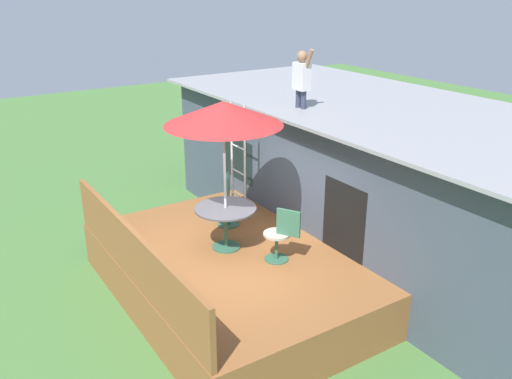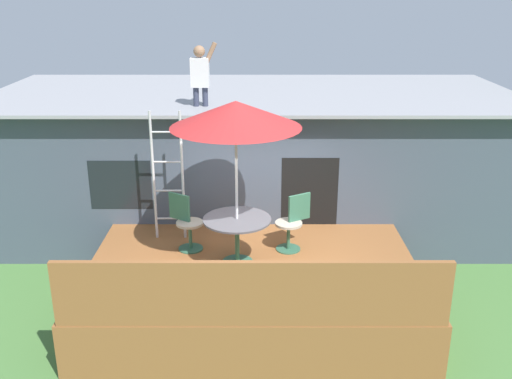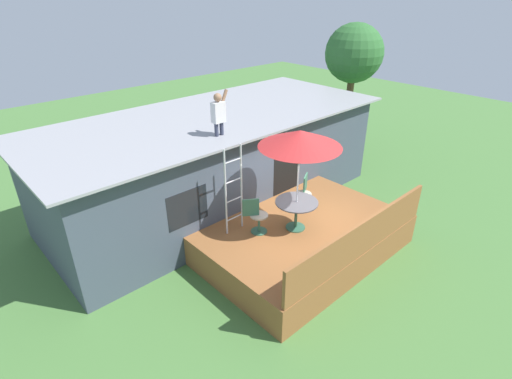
{
  "view_description": "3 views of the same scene",
  "coord_description": "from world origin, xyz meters",
  "px_view_note": "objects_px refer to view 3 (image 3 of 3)",
  "views": [
    {
      "loc": [
        7.03,
        -4.01,
        5.1
      ],
      "look_at": [
        -0.59,
        0.91,
        1.58
      ],
      "focal_mm": 38.08,
      "sensor_mm": 36.0,
      "label": 1
    },
    {
      "loc": [
        0.05,
        -7.92,
        4.89
      ],
      "look_at": [
        0.09,
        0.96,
        1.7
      ],
      "focal_mm": 40.21,
      "sensor_mm": 36.0,
      "label": 2
    },
    {
      "loc": [
        -6.55,
        -5.32,
        6.19
      ],
      "look_at": [
        -0.72,
        1.01,
        1.69
      ],
      "focal_mm": 27.64,
      "sensor_mm": 36.0,
      "label": 3
    }
  ],
  "objects_px": {
    "person_figure": "(219,111)",
    "patio_chair_right": "(304,193)",
    "patio_umbrella": "(300,139)",
    "backyard_tree": "(354,54)",
    "step_ladder": "(234,190)",
    "patio_chair_left": "(256,216)",
    "patio_table": "(296,207)"
  },
  "relations": [
    {
      "from": "patio_chair_left",
      "to": "patio_umbrella",
      "type": "bearing_deg",
      "value": -0.0
    },
    {
      "from": "patio_umbrella",
      "to": "person_figure",
      "type": "relative_size",
      "value": 2.29
    },
    {
      "from": "patio_chair_left",
      "to": "patio_chair_right",
      "type": "xyz_separation_m",
      "value": [
        1.72,
        -0.02,
        0.0
      ]
    },
    {
      "from": "person_figure",
      "to": "patio_chair_left",
      "type": "xyz_separation_m",
      "value": [
        -0.16,
        -1.51,
        -2.2
      ]
    },
    {
      "from": "step_ladder",
      "to": "patio_chair_left",
      "type": "xyz_separation_m",
      "value": [
        0.32,
        -0.42,
        -0.64
      ]
    },
    {
      "from": "patio_table",
      "to": "person_figure",
      "type": "relative_size",
      "value": 0.94
    },
    {
      "from": "patio_table",
      "to": "patio_chair_left",
      "type": "relative_size",
      "value": 1.13
    },
    {
      "from": "patio_table",
      "to": "backyard_tree",
      "type": "relative_size",
      "value": 0.21
    },
    {
      "from": "patio_chair_right",
      "to": "backyard_tree",
      "type": "relative_size",
      "value": 0.19
    },
    {
      "from": "person_figure",
      "to": "patio_chair_left",
      "type": "bearing_deg",
      "value": -96.18
    },
    {
      "from": "patio_table",
      "to": "patio_chair_left",
      "type": "height_order",
      "value": "patio_chair_left"
    },
    {
      "from": "step_ladder",
      "to": "person_figure",
      "type": "height_order",
      "value": "person_figure"
    },
    {
      "from": "backyard_tree",
      "to": "patio_chair_right",
      "type": "bearing_deg",
      "value": -153.02
    },
    {
      "from": "patio_table",
      "to": "person_figure",
      "type": "distance_m",
      "value": 2.99
    },
    {
      "from": "patio_table",
      "to": "patio_chair_right",
      "type": "height_order",
      "value": "patio_chair_right"
    },
    {
      "from": "patio_umbrella",
      "to": "patio_chair_left",
      "type": "relative_size",
      "value": 2.76
    },
    {
      "from": "step_ladder",
      "to": "backyard_tree",
      "type": "height_order",
      "value": "backyard_tree"
    },
    {
      "from": "patio_umbrella",
      "to": "backyard_tree",
      "type": "distance_m",
      "value": 8.5
    },
    {
      "from": "person_figure",
      "to": "patio_chair_right",
      "type": "distance_m",
      "value": 3.1
    },
    {
      "from": "patio_table",
      "to": "backyard_tree",
      "type": "bearing_deg",
      "value": 27.41
    },
    {
      "from": "patio_table",
      "to": "person_figure",
      "type": "xyz_separation_m",
      "value": [
        -0.68,
        2.05,
        2.07
      ]
    },
    {
      "from": "patio_umbrella",
      "to": "patio_chair_left",
      "type": "xyz_separation_m",
      "value": [
        -0.84,
        0.53,
        -1.89
      ]
    },
    {
      "from": "patio_chair_left",
      "to": "patio_chair_right",
      "type": "distance_m",
      "value": 1.72
    },
    {
      "from": "patio_chair_left",
      "to": "backyard_tree",
      "type": "bearing_deg",
      "value": 54.25
    },
    {
      "from": "step_ladder",
      "to": "backyard_tree",
      "type": "xyz_separation_m",
      "value": [
        8.69,
        2.95,
        1.82
      ]
    },
    {
      "from": "patio_table",
      "to": "patio_chair_left",
      "type": "bearing_deg",
      "value": 147.69
    },
    {
      "from": "patio_chair_left",
      "to": "patio_chair_right",
      "type": "relative_size",
      "value": 1.0
    },
    {
      "from": "step_ladder",
      "to": "patio_umbrella",
      "type": "bearing_deg",
      "value": -39.41
    },
    {
      "from": "patio_chair_left",
      "to": "patio_chair_right",
      "type": "height_order",
      "value": "same"
    },
    {
      "from": "person_figure",
      "to": "patio_chair_right",
      "type": "height_order",
      "value": "person_figure"
    },
    {
      "from": "patio_umbrella",
      "to": "patio_chair_left",
      "type": "bearing_deg",
      "value": 147.69
    },
    {
      "from": "step_ladder",
      "to": "person_figure",
      "type": "distance_m",
      "value": 1.96
    }
  ]
}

